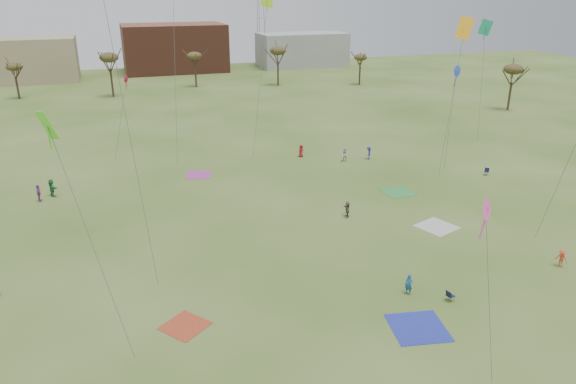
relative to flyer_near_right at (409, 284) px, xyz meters
name	(u,v)px	position (x,y,z in m)	size (l,w,h in m)	color
ground	(346,332)	(-6.27, -2.80, -0.81)	(260.00, 260.00, 0.00)	#37551A
flyer_near_right	(409,284)	(0.00, 0.00, 0.00)	(0.59, 0.39, 1.62)	#1E568C
spectator_fore_c	(347,209)	(1.66, 14.43, -0.02)	(1.47, 0.47, 1.58)	brown
flyer_mid_b	(561,258)	(13.85, -0.29, -0.07)	(0.96, 0.55, 1.49)	#CE4526
spectator_mid_d	(39,193)	(-27.44, 28.51, 0.11)	(1.07, 0.45, 1.83)	purple
spectator_mid_e	(345,155)	(8.79, 30.73, 0.11)	(0.89, 0.69, 1.83)	silver
flyer_far_a	(52,188)	(-26.24, 29.71, 0.15)	(1.77, 0.57, 1.91)	#297C3C
flyer_far_b	(301,151)	(4.09, 34.42, 0.02)	(0.81, 0.53, 1.67)	maroon
flyer_far_c	(369,153)	(12.14, 30.63, 0.03)	(1.08, 0.62, 1.68)	navy
blanket_red	(185,326)	(-16.24, 1.27, -0.81)	(2.67, 2.67, 0.03)	#AB3F22
blanket_blue	(418,328)	(-1.55, -3.90, -0.81)	(3.61, 3.61, 0.03)	#2631A7
blanket_cream	(437,227)	(8.70, 9.50, -0.81)	(3.21, 3.21, 0.03)	beige
blanket_plum	(198,175)	(-10.11, 31.54, -0.81)	(2.90, 2.90, 0.03)	#B2369E
blanket_olive	(398,192)	(9.80, 18.72, -0.81)	(3.17, 3.17, 0.03)	green
camp_chair_center	(450,298)	(2.38, -1.78, -0.55)	(0.64, 0.61, 0.87)	#131936
camp_chair_right	(486,173)	(22.69, 20.37, -0.55)	(0.74, 0.74, 0.87)	#141437
tree_line	(161,66)	(-9.11, 76.33, 6.28)	(117.44, 49.32, 8.91)	#3A2B1E
building_tan	(4,60)	(-41.27, 112.20, 4.19)	(32.00, 14.00, 10.00)	#937F60
building_brick	(174,48)	(-1.27, 117.20, 5.19)	(26.00, 16.00, 12.00)	brown
building_grey	(302,50)	(33.73, 115.20, 3.69)	(24.00, 12.00, 9.00)	gray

